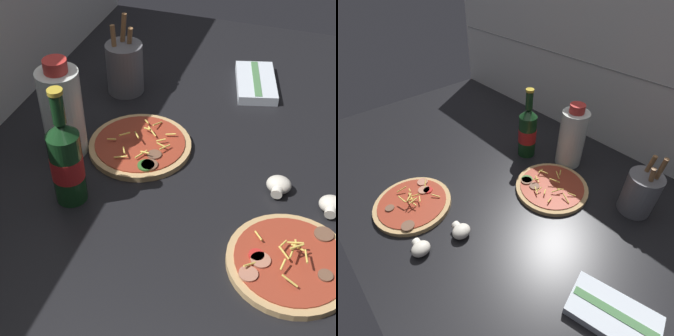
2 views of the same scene
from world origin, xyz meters
TOP-DOWN VIEW (x-y plane):
  - counter_slab at (0.00, 0.00)cm, footprint 160.00×90.00cm
  - pizza_near at (-11.23, -24.96)cm, footprint 22.11×22.11cm
  - pizza_far at (10.97, 10.91)cm, footprint 22.52×22.52cm
  - beer_bottle at (-7.62, 18.29)cm, footprint 6.31×6.31cm
  - oil_bottle at (5.61, 25.79)cm, footprint 8.75×8.75cm
  - mushroom_left at (4.34, -30.46)cm, footprint 5.00×4.76cm
  - mushroom_right at (6.65, -20.05)cm, footprint 5.20×4.96cm
  - utensil_crock at (32.20, 22.82)cm, footprint 9.14×9.14cm
  - dish_towel at (44.20, -8.24)cm, footprint 19.65×13.94cm

SIDE VIEW (x-z plane):
  - counter_slab at x=0.00cm, z-range 0.00..2.50cm
  - pizza_far at x=10.97cm, z-range 1.24..5.39cm
  - pizza_near at x=-11.23cm, z-range 0.96..5.80cm
  - dish_towel at x=44.20cm, z-range 2.43..4.99cm
  - mushroom_left at x=4.34cm, z-range 2.50..5.83cm
  - mushroom_right at x=6.65cm, z-range 2.50..5.97cm
  - utensil_crock at x=32.20cm, z-range -0.72..18.97cm
  - beer_bottle at x=-7.62cm, z-range -0.60..24.26cm
  - oil_bottle at x=5.61cm, z-range 1.61..23.78cm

